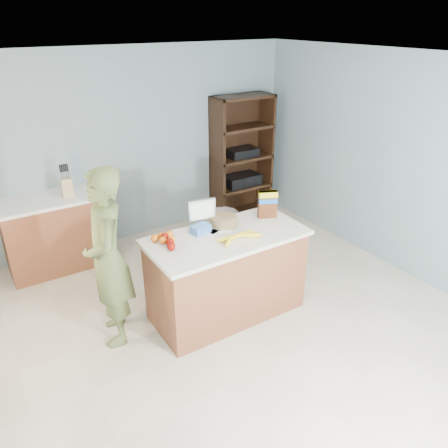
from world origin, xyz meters
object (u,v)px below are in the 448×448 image
shelving_unit (240,159)px  person (108,259)px  cereal_box (268,202)px  tv (202,211)px  counter_peninsula (227,278)px

shelving_unit → person: size_ratio=1.06×
person → shelving_unit: bearing=137.6°
shelving_unit → cereal_box: 2.16m
tv → cereal_box: size_ratio=0.97×
counter_peninsula → person: 1.21m
counter_peninsula → tv: size_ratio=5.53×
shelving_unit → cereal_box: bearing=-116.7°
shelving_unit → tv: shelving_unit is taller
person → tv: size_ratio=6.03×
counter_peninsula → tv: bearing=106.7°
counter_peninsula → person: person is taller
person → tv: (1.00, 0.05, 0.21)m
shelving_unit → tv: bearing=-133.4°
shelving_unit → cereal_box: size_ratio=6.22×
counter_peninsula → person: size_ratio=0.92×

